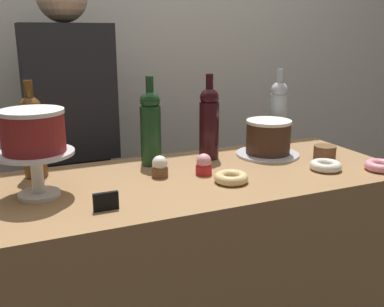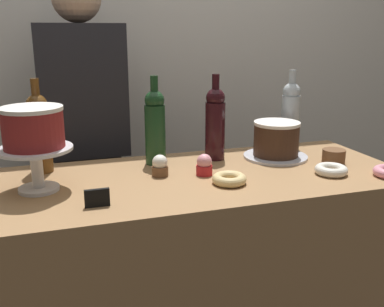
{
  "view_description": "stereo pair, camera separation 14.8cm",
  "coord_description": "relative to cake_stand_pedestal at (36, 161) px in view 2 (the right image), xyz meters",
  "views": [
    {
      "loc": [
        -0.57,
        -1.31,
        1.37
      ],
      "look_at": [
        0.0,
        0.0,
        0.97
      ],
      "focal_mm": 41.34,
      "sensor_mm": 36.0,
      "label": 1
    },
    {
      "loc": [
        -0.43,
        -1.36,
        1.37
      ],
      "look_at": [
        0.0,
        0.0,
        0.97
      ],
      "focal_mm": 41.34,
      "sensor_mm": 36.0,
      "label": 2
    }
  ],
  "objects": [
    {
      "name": "donut_glazed",
      "position": [
        0.59,
        -0.12,
        -0.08
      ],
      "size": [
        0.11,
        0.11,
        0.03
      ],
      "color": "#E0C17F",
      "rests_on": "display_counter"
    },
    {
      "name": "silver_serving_platter",
      "position": [
        0.88,
        0.11,
        -0.09
      ],
      "size": [
        0.25,
        0.25,
        0.01
      ],
      "color": "silver",
      "rests_on": "display_counter"
    },
    {
      "name": "white_layer_cake",
      "position": [
        0.0,
        0.0,
        0.11
      ],
      "size": [
        0.18,
        0.18,
        0.12
      ],
      "color": "maroon",
      "rests_on": "cake_stand_pedestal"
    },
    {
      "name": "wine_bottle_amber",
      "position": [
        0.01,
        0.2,
        0.05
      ],
      "size": [
        0.08,
        0.08,
        0.33
      ],
      "color": "#5B3814",
      "rests_on": "display_counter"
    },
    {
      "name": "price_sign_chalkboard",
      "position": [
        0.16,
        -0.19,
        -0.07
      ],
      "size": [
        0.07,
        0.01,
        0.05
      ],
      "color": "black",
      "rests_on": "display_counter"
    },
    {
      "name": "cookie_stack",
      "position": [
        1.04,
        -0.03,
        -0.07
      ],
      "size": [
        0.08,
        0.08,
        0.05
      ],
      "color": "brown",
      "rests_on": "display_counter"
    },
    {
      "name": "cupcake_vanilla",
      "position": [
        0.39,
        0.03,
        -0.06
      ],
      "size": [
        0.06,
        0.06,
        0.07
      ],
      "color": "brown",
      "rests_on": "display_counter"
    },
    {
      "name": "wine_bottle_clear",
      "position": [
        1.0,
        0.24,
        0.05
      ],
      "size": [
        0.08,
        0.08,
        0.33
      ],
      "color": "#B2BCC1",
      "rests_on": "display_counter"
    },
    {
      "name": "cake_stand_pedestal",
      "position": [
        0.0,
        0.0,
        0.0
      ],
      "size": [
        0.22,
        0.22,
        0.14
      ],
      "color": "silver",
      "rests_on": "display_counter"
    },
    {
      "name": "back_wall",
      "position": [
        0.5,
        0.87,
        0.31
      ],
      "size": [
        6.0,
        0.05,
        2.6
      ],
      "color": "silver",
      "rests_on": "ground_plane"
    },
    {
      "name": "wine_bottle_green",
      "position": [
        0.41,
        0.18,
        0.05
      ],
      "size": [
        0.08,
        0.08,
        0.33
      ],
      "color": "#193D1E",
      "rests_on": "display_counter"
    },
    {
      "name": "display_counter",
      "position": [
        0.5,
        -0.01,
        -0.54
      ],
      "size": [
        1.49,
        0.6,
        0.89
      ],
      "color": "#997047",
      "rests_on": "ground_plane"
    },
    {
      "name": "barista_figure",
      "position": [
        0.19,
        0.56,
        -0.15
      ],
      "size": [
        0.36,
        0.22,
        1.6
      ],
      "color": "black",
      "rests_on": "ground_plane"
    },
    {
      "name": "cupcake_strawberry",
      "position": [
        0.54,
        -0.01,
        -0.06
      ],
      "size": [
        0.06,
        0.06,
        0.07
      ],
      "color": "red",
      "rests_on": "display_counter"
    },
    {
      "name": "chocolate_round_cake",
      "position": [
        0.88,
        0.11,
        -0.02
      ],
      "size": [
        0.18,
        0.18,
        0.13
      ],
      "color": "#3D2619",
      "rests_on": "silver_serving_platter"
    },
    {
      "name": "donut_sugar",
      "position": [
        0.96,
        -0.14,
        -0.08
      ],
      "size": [
        0.11,
        0.11,
        0.03
      ],
      "color": "silver",
      "rests_on": "display_counter"
    },
    {
      "name": "wine_bottle_dark_red",
      "position": [
        0.64,
        0.17,
        0.05
      ],
      "size": [
        0.08,
        0.08,
        0.33
      ],
      "color": "black",
      "rests_on": "display_counter"
    }
  ]
}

